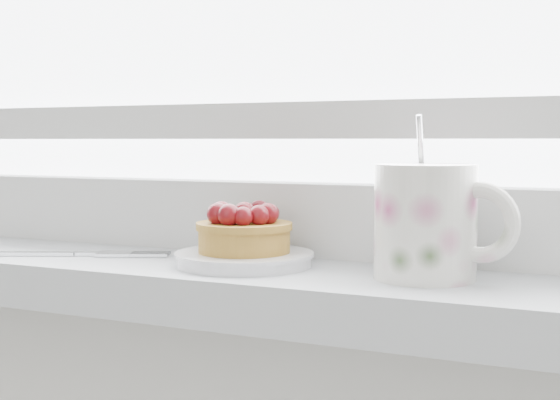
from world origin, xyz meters
The scene contains 4 objects.
saucer centered at (-0.06, 1.88, 0.95)m, with size 0.12×0.12×0.01m, color silver.
raspberry_tart centered at (-0.06, 1.88, 0.97)m, with size 0.09×0.09×0.05m.
floral_mug centered at (0.11, 1.88, 0.99)m, with size 0.12×0.09×0.13m.
fork centered at (-0.25, 1.86, 0.94)m, with size 0.21×0.11×0.00m.
Camera 1 is at (0.26, 1.27, 1.05)m, focal length 50.00 mm.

